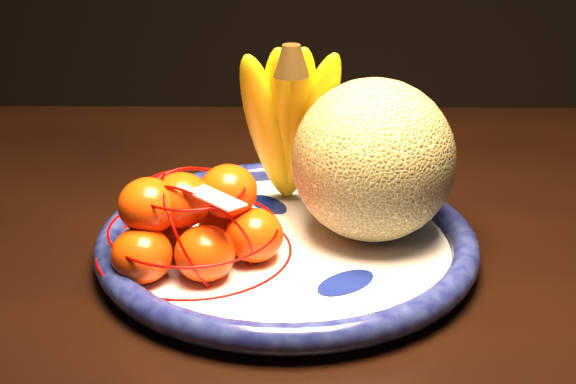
# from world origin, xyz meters

# --- Properties ---
(dining_table) EXTENTS (1.69, 1.13, 0.80)m
(dining_table) POSITION_xyz_m (0.01, 0.02, 0.71)
(dining_table) COLOR black
(dining_table) RESTS_ON ground
(fruit_bowl) EXTENTS (0.40, 0.40, 0.03)m
(fruit_bowl) POSITION_xyz_m (0.10, -0.01, 0.81)
(fruit_bowl) COLOR white
(fruit_bowl) RESTS_ON dining_table
(cantaloupe) EXTENTS (0.17, 0.17, 0.17)m
(cantaloupe) POSITION_xyz_m (0.19, 0.02, 0.90)
(cantaloupe) COLOR olive
(cantaloupe) RESTS_ON fruit_bowl
(banana_bunch) EXTENTS (0.14, 0.14, 0.22)m
(banana_bunch) POSITION_xyz_m (0.09, 0.07, 0.92)
(banana_bunch) COLOR yellow
(banana_bunch) RESTS_ON fruit_bowl
(mandarin_bag) EXTENTS (0.25, 0.25, 0.12)m
(mandarin_bag) POSITION_xyz_m (0.01, -0.06, 0.86)
(mandarin_bag) COLOR #FF3300
(mandarin_bag) RESTS_ON fruit_bowl
(price_tag) EXTENTS (0.08, 0.06, 0.01)m
(price_tag) POSITION_xyz_m (0.04, -0.09, 0.90)
(price_tag) COLOR white
(price_tag) RESTS_ON mandarin_bag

